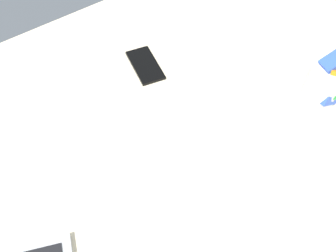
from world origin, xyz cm
name	(u,v)px	position (x,y,z in cm)	size (l,w,h in cm)	color
bed_mattress	(217,180)	(0.00, 0.00, 9.00)	(180.00, 140.00, 18.00)	beige
snack_cup	(326,82)	(-33.51, 0.41, 24.08)	(9.59, 9.89, 14.58)	silver
cell_phone	(145,65)	(-3.43, -36.59, 18.40)	(6.80, 14.00, 0.80)	black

